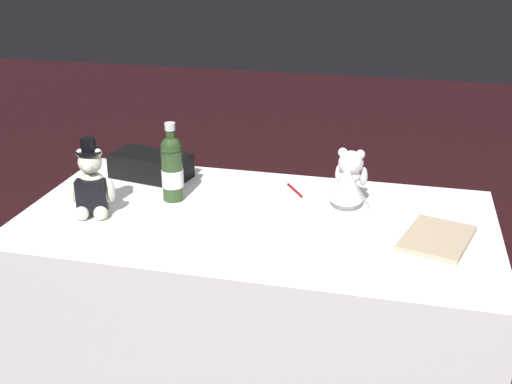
{
  "coord_description": "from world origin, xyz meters",
  "views": [
    {
      "loc": [
        0.49,
        -2.03,
        1.77
      ],
      "look_at": [
        0.0,
        0.0,
        0.88
      ],
      "focal_mm": 44.13,
      "sensor_mm": 36.0,
      "label": 1
    }
  ],
  "objects_px": {
    "teddy_bear_bride": "(349,183)",
    "gift_case_black": "(151,166)",
    "teddy_bear_groom": "(92,187)",
    "signing_pen": "(294,190)",
    "champagne_bottle": "(172,168)",
    "guestbook": "(437,238)"
  },
  "relations": [
    {
      "from": "teddy_bear_groom",
      "to": "signing_pen",
      "type": "bearing_deg",
      "value": 29.47
    },
    {
      "from": "teddy_bear_groom",
      "to": "gift_case_black",
      "type": "xyz_separation_m",
      "value": [
        0.07,
        0.39,
        -0.06
      ]
    },
    {
      "from": "teddy_bear_groom",
      "to": "guestbook",
      "type": "height_order",
      "value": "teddy_bear_groom"
    },
    {
      "from": "champagne_bottle",
      "to": "guestbook",
      "type": "height_order",
      "value": "champagne_bottle"
    },
    {
      "from": "teddy_bear_bride",
      "to": "guestbook",
      "type": "relative_size",
      "value": 0.81
    },
    {
      "from": "teddy_bear_bride",
      "to": "gift_case_black",
      "type": "height_order",
      "value": "teddy_bear_bride"
    },
    {
      "from": "champagne_bottle",
      "to": "gift_case_black",
      "type": "distance_m",
      "value": 0.28
    },
    {
      "from": "teddy_bear_bride",
      "to": "signing_pen",
      "type": "relative_size",
      "value": 1.83
    },
    {
      "from": "champagne_bottle",
      "to": "gift_case_black",
      "type": "relative_size",
      "value": 0.88
    },
    {
      "from": "teddy_bear_groom",
      "to": "teddy_bear_bride",
      "type": "distance_m",
      "value": 0.95
    },
    {
      "from": "teddy_bear_bride",
      "to": "gift_case_black",
      "type": "relative_size",
      "value": 0.65
    },
    {
      "from": "teddy_bear_groom",
      "to": "gift_case_black",
      "type": "height_order",
      "value": "teddy_bear_groom"
    },
    {
      "from": "champagne_bottle",
      "to": "signing_pen",
      "type": "distance_m",
      "value": 0.5
    },
    {
      "from": "teddy_bear_groom",
      "to": "guestbook",
      "type": "distance_m",
      "value": 1.24
    },
    {
      "from": "teddy_bear_bride",
      "to": "guestbook",
      "type": "bearing_deg",
      "value": -32.31
    },
    {
      "from": "signing_pen",
      "to": "guestbook",
      "type": "distance_m",
      "value": 0.63
    },
    {
      "from": "signing_pen",
      "to": "guestbook",
      "type": "height_order",
      "value": "guestbook"
    },
    {
      "from": "signing_pen",
      "to": "gift_case_black",
      "type": "distance_m",
      "value": 0.62
    },
    {
      "from": "signing_pen",
      "to": "guestbook",
      "type": "bearing_deg",
      "value": -29.97
    },
    {
      "from": "signing_pen",
      "to": "champagne_bottle",
      "type": "bearing_deg",
      "value": -156.76
    },
    {
      "from": "teddy_bear_groom",
      "to": "gift_case_black",
      "type": "bearing_deg",
      "value": 80.57
    },
    {
      "from": "teddy_bear_bride",
      "to": "signing_pen",
      "type": "xyz_separation_m",
      "value": [
        -0.23,
        0.11,
        -0.09
      ]
    }
  ]
}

